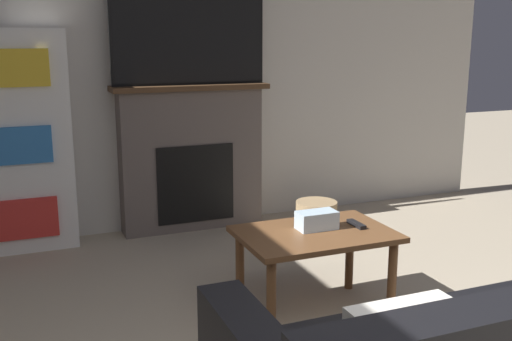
{
  "coord_description": "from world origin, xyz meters",
  "views": [
    {
      "loc": [
        -1.2,
        -0.68,
        1.52
      ],
      "look_at": [
        0.09,
        2.5,
        0.75
      ],
      "focal_mm": 42.0,
      "sensor_mm": 36.0,
      "label": 1
    }
  ],
  "objects_px": {
    "bookshelf": "(18,142)",
    "fireplace": "(191,157)",
    "tv": "(189,35)",
    "storage_basket": "(316,215)",
    "coffee_table": "(315,244)"
  },
  "relations": [
    {
      "from": "coffee_table",
      "to": "storage_basket",
      "type": "distance_m",
      "value": 1.57
    },
    {
      "from": "coffee_table",
      "to": "storage_basket",
      "type": "relative_size",
      "value": 2.5
    },
    {
      "from": "fireplace",
      "to": "tv",
      "type": "height_order",
      "value": "tv"
    },
    {
      "from": "storage_basket",
      "to": "coffee_table",
      "type": "bearing_deg",
      "value": -118.19
    },
    {
      "from": "tv",
      "to": "bookshelf",
      "type": "height_order",
      "value": "tv"
    },
    {
      "from": "bookshelf",
      "to": "fireplace",
      "type": "bearing_deg",
      "value": 1.01
    },
    {
      "from": "tv",
      "to": "coffee_table",
      "type": "relative_size",
      "value": 1.43
    },
    {
      "from": "tv",
      "to": "coffee_table",
      "type": "distance_m",
      "value": 2.08
    },
    {
      "from": "bookshelf",
      "to": "coffee_table",
      "type": "bearing_deg",
      "value": -49.71
    },
    {
      "from": "tv",
      "to": "storage_basket",
      "type": "distance_m",
      "value": 1.74
    },
    {
      "from": "fireplace",
      "to": "bookshelf",
      "type": "height_order",
      "value": "bookshelf"
    },
    {
      "from": "tv",
      "to": "storage_basket",
      "type": "height_order",
      "value": "tv"
    },
    {
      "from": "coffee_table",
      "to": "bookshelf",
      "type": "distance_m",
      "value": 2.3
    },
    {
      "from": "fireplace",
      "to": "coffee_table",
      "type": "height_order",
      "value": "fireplace"
    },
    {
      "from": "coffee_table",
      "to": "bookshelf",
      "type": "height_order",
      "value": "bookshelf"
    }
  ]
}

